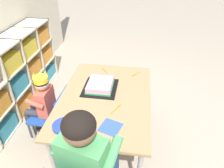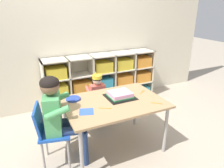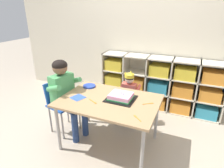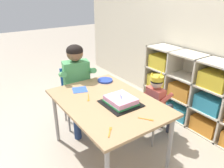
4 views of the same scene
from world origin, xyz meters
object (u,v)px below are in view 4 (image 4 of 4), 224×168
Objects in this scene: adult_helper_seated at (78,79)px; paper_plate_stack at (105,80)px; birthday_cake_on_tray at (121,101)px; fork_near_cake_tray at (147,119)px; classroom_chair_adult_side at (77,91)px; fork_at_table_front_edge at (88,98)px; child_with_crown at (158,98)px; fork_by_napkin at (110,131)px; classroom_chair_blue at (150,111)px; activity_table at (107,106)px.

paper_plate_stack is (0.22, 0.24, 0.00)m from adult_helper_seated.
birthday_cake_on_tray is (0.75, 0.07, 0.02)m from adult_helper_seated.
fork_near_cake_tray is at bearing -72.14° from adult_helper_seated.
fork_at_table_front_edge is (0.60, -0.15, 0.19)m from classroom_chair_adult_side.
classroom_chair_adult_side is 5.39× the size of fork_at_table_front_edge.
child_with_crown is 0.72m from fork_near_cake_tray.
fork_by_napkin is (1.17, -0.29, 0.19)m from classroom_chair_adult_side.
adult_helper_seated is 0.33m from paper_plate_stack.
paper_plate_stack reaches higher than classroom_chair_blue.
classroom_chair_blue is 0.82× the size of classroom_chair_adult_side.
fork_at_table_front_edge is at bearing -17.30° from fork_near_cake_tray.
activity_table is 1.95× the size of classroom_chair_blue.
classroom_chair_blue is at bearing 90.12° from child_with_crown.
fork_near_cake_tray is (0.60, 0.21, 0.00)m from fork_at_table_front_edge.
birthday_cake_on_tray is (0.08, -0.48, 0.32)m from classroom_chair_blue.
activity_table is 0.64m from adult_helper_seated.
classroom_chair_adult_side is 1.22m from fork_near_cake_tray.
child_with_crown is 1.01m from classroom_chair_adult_side.
activity_table is 0.67m from child_with_crown.
adult_helper_seated is 7.78× the size of fork_at_table_front_edge.
fork_by_napkin is (0.38, -0.80, 0.29)m from classroom_chair_blue.
activity_table is 10.26× the size of fork_near_cake_tray.
activity_table is at bearing 87.55° from classroom_chair_blue.
paper_plate_stack reaches higher than fork_by_napkin.
child_with_crown is at bearing 86.65° from activity_table.
classroom_chair_blue is 0.74× the size of child_with_crown.
child_with_crown is at bearing 97.89° from birthday_cake_on_tray.
classroom_chair_adult_side is at bearing -147.46° from paper_plate_stack.
classroom_chair_adult_side reaches higher than fork_at_table_front_edge.
fork_near_cake_tray is at bearing -73.86° from classroom_chair_adult_side.
classroom_chair_blue is 5.27× the size of fork_near_cake_tray.
child_with_crown reaches higher than fork_at_table_front_edge.
classroom_chair_adult_side is at bearing 39.86° from child_with_crown.
paper_plate_stack reaches higher than fork_at_table_front_edge.
child_with_crown reaches higher than classroom_chair_blue.
child_with_crown is 4.72× the size of paper_plate_stack.
activity_table is 0.49m from fork_by_napkin.
activity_table is 1.11× the size of adult_helper_seated.
classroom_chair_blue is at bearing -43.11° from classroom_chair_adult_side.
adult_helper_seated is at bearing -152.02° from fork_by_napkin.
fork_at_table_front_edge and fork_by_napkin have the same top height.
birthday_cake_on_tray is 0.34m from fork_near_cake_tray.
child_with_crown is 0.77× the size of adult_helper_seated.
adult_helper_seated is (-0.67, -0.55, 0.29)m from classroom_chair_blue.
paper_plate_stack is (0.34, 0.21, 0.20)m from classroom_chair_adult_side.
activity_table is at bearing -30.73° from paper_plate_stack.
classroom_chair_adult_side is (-0.78, -0.52, 0.09)m from classroom_chair_blue.
child_with_crown is 5.99× the size of fork_at_table_front_edge.
classroom_chair_adult_side is 0.45m from paper_plate_stack.
activity_table is 6.78× the size of paper_plate_stack.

